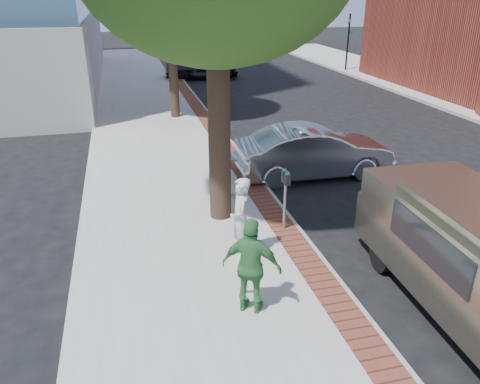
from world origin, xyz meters
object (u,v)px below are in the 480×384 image
object	(u,v)px
person_gray	(241,219)
sedan_silver	(314,152)
person_green	(252,267)
bg_car	(202,66)
parking_meter	(286,187)
person_officer	(222,157)

from	to	relation	value
person_gray	sedan_silver	world-z (taller)	person_gray
person_green	bg_car	bearing A→B (deg)	-67.11
sedan_silver	parking_meter	bearing A→B (deg)	148.87
parking_meter	bg_car	size ratio (longest dim) A/B	0.32
person_officer	person_gray	bearing A→B (deg)	161.39
person_gray	person_green	xyz separation A→B (m)	(-0.25, -1.75, -0.00)
person_officer	sedan_silver	size ratio (longest dim) A/B	0.43
parking_meter	person_green	size ratio (longest dim) A/B	0.84
sedan_silver	bg_car	world-z (taller)	bg_car
parking_meter	bg_car	xyz separation A→B (m)	(1.71, 20.96, -0.41)
person_green	sedan_silver	size ratio (longest dim) A/B	0.37
sedan_silver	bg_car	xyz separation A→B (m)	(-0.38, 17.62, 0.01)
parking_meter	person_green	bearing A→B (deg)	-119.59
person_gray	bg_car	distance (m)	22.13
parking_meter	person_gray	distance (m)	1.62
person_officer	person_green	bearing A→B (deg)	160.58
parking_meter	person_gray	size ratio (longest dim) A/B	0.83
person_officer	bg_car	size ratio (longest dim) A/B	0.44
person_green	bg_car	distance (m)	23.90
person_green	parking_meter	bearing A→B (deg)	-88.88
person_officer	parking_meter	bearing A→B (deg)	-171.64
bg_car	person_green	bearing A→B (deg)	176.22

